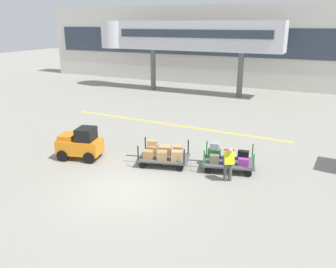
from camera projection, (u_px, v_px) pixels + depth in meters
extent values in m
plane|color=gray|center=(122.00, 191.00, 13.73)|extent=(120.00, 120.00, 0.00)
cube|color=yellow|center=(172.00, 125.00, 22.60)|extent=(15.22, 0.68, 0.01)
cube|color=beige|center=(262.00, 47.00, 34.76)|extent=(51.22, 2.40, 8.15)
cube|color=#2D3847|center=(259.00, 43.00, 33.56)|extent=(48.66, 0.12, 2.80)
cube|color=silver|center=(195.00, 36.00, 31.26)|extent=(15.87, 2.20, 2.60)
cylinder|color=silver|center=(116.00, 34.00, 34.78)|extent=(3.00, 3.00, 2.60)
cube|color=#2D3847|center=(190.00, 34.00, 30.22)|extent=(14.29, 0.08, 0.70)
cylinder|color=#59595B|center=(153.00, 69.00, 34.07)|extent=(0.50, 0.50, 3.96)
cylinder|color=#59595B|center=(240.00, 75.00, 30.47)|extent=(0.50, 0.50, 3.96)
cube|color=orange|center=(80.00, 146.00, 16.85)|extent=(2.31, 1.59, 0.70)
cube|color=black|center=(86.00, 134.00, 16.58)|extent=(1.02, 1.16, 0.60)
cube|color=orange|center=(68.00, 136.00, 16.81)|extent=(0.91, 1.08, 0.24)
cylinder|color=black|center=(72.00, 148.00, 17.57)|extent=(0.59, 0.31, 0.56)
cylinder|color=black|center=(63.00, 156.00, 16.60)|extent=(0.59, 0.31, 0.56)
cylinder|color=black|center=(98.00, 150.00, 17.32)|extent=(0.59, 0.31, 0.56)
cylinder|color=black|center=(89.00, 158.00, 16.34)|extent=(0.59, 0.31, 0.56)
cube|color=#4C4C4F|center=(164.00, 158.00, 16.15)|extent=(2.58, 1.93, 0.08)
cylinder|color=black|center=(145.00, 144.00, 16.83)|extent=(0.06, 0.06, 0.70)
cylinder|color=black|center=(138.00, 153.00, 15.63)|extent=(0.06, 0.06, 0.70)
cylinder|color=black|center=(188.00, 147.00, 16.43)|extent=(0.06, 0.06, 0.70)
cylinder|color=black|center=(184.00, 156.00, 15.23)|extent=(0.06, 0.06, 0.70)
cylinder|color=black|center=(149.00, 156.00, 16.93)|extent=(0.33, 0.18, 0.32)
cylinder|color=black|center=(143.00, 165.00, 15.82)|extent=(0.33, 0.18, 0.32)
cylinder|color=black|center=(184.00, 158.00, 16.61)|extent=(0.33, 0.18, 0.32)
cylinder|color=black|center=(180.00, 168.00, 15.50)|extent=(0.33, 0.18, 0.32)
cylinder|color=#333333|center=(133.00, 156.00, 16.44)|extent=(0.69, 0.22, 0.05)
cube|color=tan|center=(152.00, 150.00, 16.50)|extent=(0.55, 0.55, 0.39)
cube|color=#A87F4C|center=(148.00, 154.00, 15.91)|extent=(0.50, 0.43, 0.38)
cube|color=tan|center=(165.00, 150.00, 16.41)|extent=(0.63, 0.63, 0.42)
cube|color=#9E7A4C|center=(162.00, 155.00, 15.80)|extent=(0.59, 0.57, 0.39)
cube|color=tan|center=(178.00, 151.00, 16.20)|extent=(0.50, 0.47, 0.49)
cube|color=tan|center=(177.00, 156.00, 15.63)|extent=(0.57, 0.50, 0.47)
cube|color=tan|center=(152.00, 143.00, 16.40)|extent=(0.54, 0.42, 0.26)
cube|color=#4C4C4F|center=(229.00, 162.00, 15.59)|extent=(2.58, 1.93, 0.08)
cylinder|color=#237033|center=(207.00, 148.00, 16.27)|extent=(0.06, 0.06, 0.70)
cylinder|color=#237033|center=(204.00, 158.00, 15.07)|extent=(0.06, 0.06, 0.70)
cylinder|color=#237033|center=(253.00, 151.00, 15.87)|extent=(0.06, 0.06, 0.70)
cylinder|color=#237033|center=(254.00, 162.00, 14.67)|extent=(0.06, 0.06, 0.70)
cylinder|color=black|center=(210.00, 160.00, 16.37)|extent=(0.33, 0.18, 0.32)
cylinder|color=black|center=(208.00, 170.00, 15.26)|extent=(0.33, 0.18, 0.32)
cylinder|color=black|center=(247.00, 163.00, 16.05)|extent=(0.33, 0.18, 0.32)
cylinder|color=black|center=(248.00, 173.00, 14.94)|extent=(0.33, 0.18, 0.32)
cylinder|color=#333333|center=(196.00, 160.00, 15.88)|extent=(0.69, 0.22, 0.05)
cube|color=#236B2D|center=(214.00, 154.00, 15.94)|extent=(0.59, 0.39, 0.43)
cube|color=#726651|center=(214.00, 159.00, 15.38)|extent=(0.47, 0.40, 0.38)
cube|color=red|center=(229.00, 154.00, 15.84)|extent=(0.51, 0.39, 0.44)
cube|color=navy|center=(228.00, 160.00, 15.21)|extent=(0.47, 0.38, 0.43)
cube|color=black|center=(243.00, 155.00, 15.73)|extent=(0.52, 0.32, 0.44)
cube|color=#8C338C|center=(243.00, 162.00, 15.13)|extent=(0.51, 0.35, 0.32)
cube|color=#99999E|center=(215.00, 146.00, 15.83)|extent=(0.43, 0.33, 0.29)
cylinder|color=#4C4C4C|center=(225.00, 172.00, 14.50)|extent=(0.16, 0.16, 0.82)
cylinder|color=#4C4C4C|center=(230.00, 172.00, 14.51)|extent=(0.16, 0.16, 0.82)
cube|color=#D1E51E|center=(229.00, 158.00, 14.20)|extent=(0.55, 0.56, 0.61)
sphere|color=tan|center=(230.00, 150.00, 13.97)|extent=(0.22, 0.22, 0.22)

